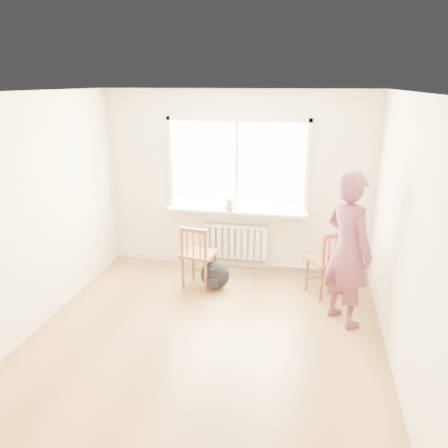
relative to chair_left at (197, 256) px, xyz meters
The scene contains 13 objects.
floor 1.52m from the chair_left, 73.54° to the right, with size 4.50×4.50×0.00m, color olive.
ceiling 2.66m from the chair_left, 73.54° to the right, with size 4.50×4.50×0.00m, color white.
back_wall 1.30m from the chair_left, 64.61° to the left, with size 4.00×0.01×2.70m, color beige.
window 1.52m from the chair_left, 63.95° to the left, with size 2.12×0.05×1.42m.
windowsill 0.98m from the chair_left, 61.46° to the left, with size 2.15×0.22×0.04m, color white.
radiator 0.87m from the chair_left, 62.04° to the left, with size 1.00×0.12×0.55m.
heating_pipe 1.88m from the chair_left, 25.83° to the left, with size 0.04×0.04×1.40m, color silver.
baseboard 1.03m from the chair_left, 64.22° to the left, with size 4.00×0.03×0.08m, color beige.
chair_left is the anchor object (origin of this frame).
chair_right 1.79m from the chair_left, ahead, with size 0.63×0.62×0.94m.
person 2.09m from the chair_left, 15.70° to the right, with size 0.68×0.45×1.86m, color #C94356.
cat 0.95m from the chair_left, 63.30° to the left, with size 0.21×0.40×0.27m.
backpack 0.36m from the chair_left, ahead, with size 0.41×0.31×0.41m, color black.
Camera 1 is at (1.06, -4.08, 2.80)m, focal length 35.00 mm.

